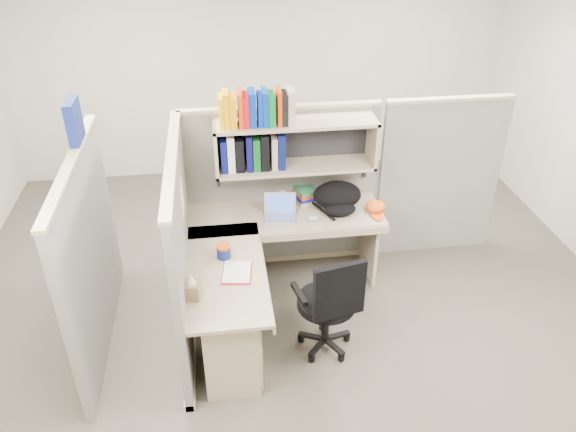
{
  "coord_description": "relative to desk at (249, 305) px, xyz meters",
  "views": [
    {
      "loc": [
        -0.56,
        -3.71,
        3.34
      ],
      "look_at": [
        -0.02,
        0.25,
        0.9
      ],
      "focal_mm": 35.0,
      "sensor_mm": 36.0,
      "label": 1
    }
  ],
  "objects": [
    {
      "name": "room_shell",
      "position": [
        0.41,
        0.29,
        1.18
      ],
      "size": [
        6.0,
        6.0,
        6.0
      ],
      "color": "#AFAC9E",
      "rests_on": "ground"
    },
    {
      "name": "backpack",
      "position": [
        0.88,
        0.85,
        0.42
      ],
      "size": [
        0.47,
        0.38,
        0.26
      ],
      "primitive_type": null,
      "rotation": [
        0.0,
        0.0,
        0.1
      ],
      "color": "black",
      "rests_on": "desk"
    },
    {
      "name": "orange_cap",
      "position": [
        1.22,
        0.8,
        0.34
      ],
      "size": [
        0.2,
        0.22,
        0.1
      ],
      "primitive_type": null,
      "rotation": [
        0.0,
        0.0,
        -0.08
      ],
      "color": "#D94E12",
      "rests_on": "desk"
    },
    {
      "name": "snack_canister",
      "position": [
        -0.17,
        0.26,
        0.35
      ],
      "size": [
        0.12,
        0.12,
        0.11
      ],
      "color": "navy",
      "rests_on": "desk"
    },
    {
      "name": "laptop",
      "position": [
        0.35,
        0.8,
        0.39
      ],
      "size": [
        0.32,
        0.32,
        0.2
      ],
      "primitive_type": null,
      "rotation": [
        0.0,
        0.0,
        -0.13
      ],
      "color": "#B1B0B5",
      "rests_on": "desk"
    },
    {
      "name": "ground",
      "position": [
        0.41,
        0.29,
        -0.44
      ],
      "size": [
        6.0,
        6.0,
        0.0
      ],
      "primitive_type": "plane",
      "color": "#363129",
      "rests_on": "ground"
    },
    {
      "name": "tissue_box",
      "position": [
        -0.41,
        -0.2,
        0.39
      ],
      "size": [
        0.15,
        0.15,
        0.2
      ],
      "primitive_type": null,
      "rotation": [
        0.0,
        0.0,
        -0.21
      ],
      "color": "#8B724F",
      "rests_on": "desk"
    },
    {
      "name": "desk",
      "position": [
        0.0,
        0.0,
        0.0
      ],
      "size": [
        1.74,
        1.75,
        0.73
      ],
      "color": "gray",
      "rests_on": "ground"
    },
    {
      "name": "cubicle",
      "position": [
        0.04,
        0.74,
        0.47
      ],
      "size": [
        3.79,
        1.84,
        1.95
      ],
      "color": "#5F5F5B",
      "rests_on": "ground"
    },
    {
      "name": "mouse",
      "position": [
        0.63,
        0.72,
        0.31
      ],
      "size": [
        0.1,
        0.08,
        0.04
      ],
      "primitive_type": "ellipsoid",
      "rotation": [
        0.0,
        0.0,
        -0.15
      ],
      "color": "#90B1CC",
      "rests_on": "desk"
    },
    {
      "name": "paper_cup",
      "position": [
        0.4,
        1.06,
        0.34
      ],
      "size": [
        0.09,
        0.09,
        0.11
      ],
      "primitive_type": "cylinder",
      "rotation": [
        0.0,
        0.0,
        -0.19
      ],
      "color": "white",
      "rests_on": "desk"
    },
    {
      "name": "loose_paper",
      "position": [
        -0.08,
        0.06,
        0.29
      ],
      "size": [
        0.24,
        0.3,
        0.0
      ],
      "primitive_type": null,
      "rotation": [
        0.0,
        0.0,
        -0.14
      ],
      "color": "white",
      "rests_on": "desk"
    },
    {
      "name": "task_chair",
      "position": [
        0.61,
        -0.14,
        -0.09
      ],
      "size": [
        0.55,
        0.51,
        0.98
      ],
      "color": "black",
      "rests_on": "ground"
    },
    {
      "name": "book_stack",
      "position": [
        0.61,
        1.1,
        0.35
      ],
      "size": [
        0.25,
        0.3,
        0.12
      ],
      "primitive_type": null,
      "rotation": [
        0.0,
        0.0,
        0.31
      ],
      "color": "gray",
      "rests_on": "desk"
    }
  ]
}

